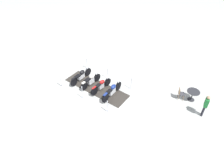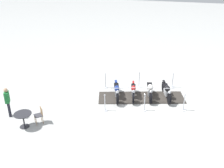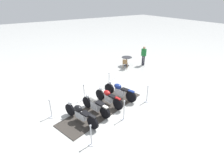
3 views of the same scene
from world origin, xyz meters
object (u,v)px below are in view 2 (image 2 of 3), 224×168
(cafe_table, at_px, (23,117))
(stanchion_right_rear, at_px, (184,105))
(cafe_chair_near_table, at_px, (39,114))
(stanchion_left_front, at_px, (105,83))
(bystander_person, at_px, (7,100))
(motorcycle_black, at_px, (167,91))
(stanchion_left_mid, at_px, (139,82))
(motorcycle_navy, at_px, (117,91))
(motorcycle_cream, at_px, (150,91))
(stanchion_right_mid, at_px, (144,105))
(stanchion_left_rear, at_px, (172,82))
(motorcycle_maroon, at_px, (133,91))
(stanchion_right_front, at_px, (105,106))

(cafe_table, bearing_deg, stanchion_right_rear, 25.85)
(cafe_table, xyz_separation_m, cafe_chair_near_table, (0.60, 0.56, -0.08))
(stanchion_left_front, relative_size, bystander_person, 0.61)
(stanchion_left_front, bearing_deg, cafe_chair_near_table, -113.77)
(motorcycle_black, distance_m, stanchion_left_mid, 2.15)
(motorcycle_navy, relative_size, cafe_chair_near_table, 2.55)
(motorcycle_cream, height_order, stanchion_right_mid, stanchion_right_mid)
(stanchion_left_rear, bearing_deg, motorcycle_maroon, -135.63)
(stanchion_right_rear, xyz_separation_m, cafe_table, (-7.84, -3.80, 0.29))
(stanchion_left_mid, xyz_separation_m, cafe_table, (-4.90, -6.03, 0.23))
(stanchion_right_front, distance_m, bystander_person, 5.25)
(cafe_table, xyz_separation_m, bystander_person, (-1.31, 0.71, 0.42))
(motorcycle_black, bearing_deg, cafe_chair_near_table, -70.84)
(motorcycle_navy, height_order, cafe_table, motorcycle_navy)
(motorcycle_black, xyz_separation_m, stanchion_right_rear, (1.06, -1.19, -0.18))
(motorcycle_cream, distance_m, stanchion_left_rear, 2.29)
(motorcycle_cream, bearing_deg, stanchion_right_rear, 53.39)
(motorcycle_cream, height_order, cafe_table, motorcycle_cream)
(stanchion_left_mid, bearing_deg, motorcycle_black, -29.16)
(stanchion_left_mid, xyz_separation_m, bystander_person, (-6.21, -5.32, 0.65))
(stanchion_left_mid, distance_m, bystander_person, 8.21)
(stanchion_right_mid, xyz_separation_m, stanchion_left_mid, (-0.79, 2.84, 0.06))
(motorcycle_cream, distance_m, cafe_chair_near_table, 6.66)
(motorcycle_cream, bearing_deg, stanchion_left_mid, -157.98)
(motorcycle_maroon, relative_size, stanchion_right_front, 2.03)
(stanchion_left_rear, bearing_deg, cafe_chair_near_table, -136.68)
(stanchion_right_rear, relative_size, stanchion_left_rear, 1.02)
(motorcycle_black, bearing_deg, stanchion_left_rear, 154.04)
(stanchion_left_rear, distance_m, bystander_person, 10.27)
(stanchion_right_mid, bearing_deg, motorcycle_black, 58.80)
(stanchion_right_mid, bearing_deg, stanchion_right_front, -164.42)
(stanchion_left_front, bearing_deg, stanchion_right_front, -74.42)
(stanchion_right_rear, xyz_separation_m, stanchion_left_rear, (-0.79, 2.84, 0.04))
(stanchion_left_front, xyz_separation_m, bystander_person, (-4.06, -4.72, 0.70))
(stanchion_right_front, relative_size, cafe_chair_near_table, 1.17)
(stanchion_right_mid, relative_size, cafe_table, 1.17)
(stanchion_right_rear, height_order, stanchion_right_front, stanchion_right_rear)
(motorcycle_navy, height_order, motorcycle_maroon, motorcycle_navy)
(stanchion_left_front, height_order, stanchion_right_front, stanchion_left_front)
(motorcycle_cream, bearing_deg, cafe_table, -63.00)
(stanchion_left_rear, distance_m, cafe_table, 9.68)
(motorcycle_cream, xyz_separation_m, stanchion_left_mid, (-0.89, 1.31, -0.14))
(stanchion_left_rear, height_order, bystander_person, bystander_person)
(motorcycle_navy, xyz_separation_m, stanchion_right_rear, (4.00, -0.38, -0.19))
(motorcycle_navy, relative_size, stanchion_left_rear, 2.18)
(cafe_table, bearing_deg, stanchion_left_mid, 50.93)
(motorcycle_cream, xyz_separation_m, stanchion_right_front, (-2.25, -2.13, -0.19))
(motorcycle_navy, xyz_separation_m, stanchion_right_mid, (1.85, -0.98, -0.18))
(stanchion_right_rear, relative_size, cafe_table, 1.17)
(stanchion_left_mid, bearing_deg, motorcycle_navy, -119.73)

